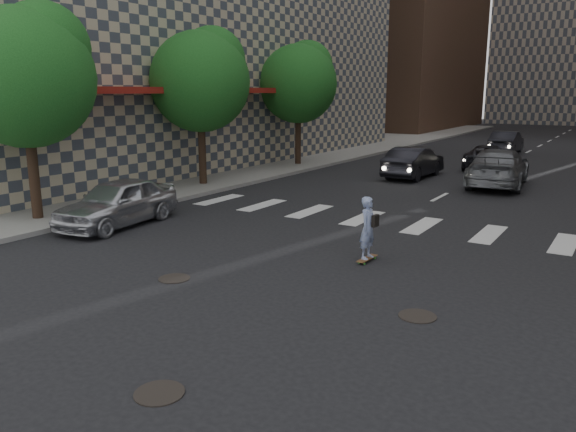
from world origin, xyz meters
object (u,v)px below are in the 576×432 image
at_px(tree_b, 203,77).
at_px(traffic_car_c, 487,157).
at_px(traffic_car_b, 498,168).
at_px(tree_a, 29,71).
at_px(silver_sedan, 118,202).
at_px(skateboarder, 368,228).
at_px(tree_c, 300,80).
at_px(traffic_car_a, 414,162).
at_px(traffic_car_e, 506,142).

bearing_deg(tree_b, traffic_car_c, 53.57).
xyz_separation_m(tree_b, traffic_car_c, (9.07, 12.28, -4.01)).
bearing_deg(tree_b, traffic_car_b, 32.31).
relative_size(tree_a, silver_sedan, 1.54).
bearing_deg(skateboarder, tree_c, 128.52).
distance_m(tree_b, silver_sedan, 8.45).
height_order(tree_a, traffic_car_a, tree_a).
xyz_separation_m(tree_c, traffic_car_a, (6.78, -0.72, -3.92)).
height_order(traffic_car_a, traffic_car_e, traffic_car_e).
bearing_deg(traffic_car_a, traffic_car_b, 174.43).
relative_size(silver_sedan, traffic_car_a, 0.96).
bearing_deg(tree_c, traffic_car_a, -6.05).
bearing_deg(traffic_car_a, silver_sedan, 74.51).
bearing_deg(skateboarder, traffic_car_b, 91.50).
bearing_deg(traffic_car_e, silver_sedan, 76.81).
relative_size(tree_c, traffic_car_b, 1.17).
xyz_separation_m(skateboarder, silver_sedan, (-8.09, -0.61, -0.11)).
xyz_separation_m(silver_sedan, traffic_car_c, (6.61, 19.36, -0.09)).
xyz_separation_m(skateboarder, traffic_car_c, (-1.48, 18.75, -0.21)).
bearing_deg(skateboarder, tree_a, -169.28).
relative_size(traffic_car_a, traffic_car_b, 0.79).
bearing_deg(tree_a, traffic_car_c, 65.92).
bearing_deg(skateboarder, silver_sedan, -173.27).
bearing_deg(traffic_car_b, tree_c, -12.12).
distance_m(tree_c, traffic_car_e, 15.82).
bearing_deg(silver_sedan, traffic_car_a, 66.97).
bearing_deg(silver_sedan, traffic_car_b, 52.83).
xyz_separation_m(traffic_car_a, traffic_car_b, (3.98, -0.48, 0.08)).
xyz_separation_m(tree_b, skateboarder, (10.55, -6.46, -3.80)).
bearing_deg(traffic_car_c, traffic_car_e, -92.64).
distance_m(traffic_car_a, traffic_car_e, 13.67).
bearing_deg(silver_sedan, skateboarder, -1.96).
bearing_deg(traffic_car_e, traffic_car_a, 82.15).
height_order(skateboarder, traffic_car_c, skateboarder).
bearing_deg(tree_b, skateboarder, -31.49).
xyz_separation_m(tree_b, traffic_car_e, (8.34, 20.86, -3.91)).
bearing_deg(tree_c, traffic_car_c, 25.30).
height_order(skateboarder, silver_sedan, skateboarder).
distance_m(tree_b, traffic_car_c, 15.79).
bearing_deg(silver_sedan, tree_b, 102.87).
xyz_separation_m(traffic_car_a, traffic_car_c, (2.29, 5.00, -0.10)).
relative_size(skateboarder, traffic_car_a, 0.36).
height_order(tree_b, tree_c, same).
relative_size(tree_c, skateboarder, 4.11).
bearing_deg(traffic_car_c, skateboarder, 87.02).
bearing_deg(traffic_car_a, traffic_car_e, -95.28).
bearing_deg(traffic_car_c, tree_b, 46.08).
height_order(tree_c, traffic_car_c, tree_c).
relative_size(tree_b, traffic_car_b, 1.17).
xyz_separation_m(traffic_car_b, traffic_car_e, (-2.42, 14.06, -0.08)).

